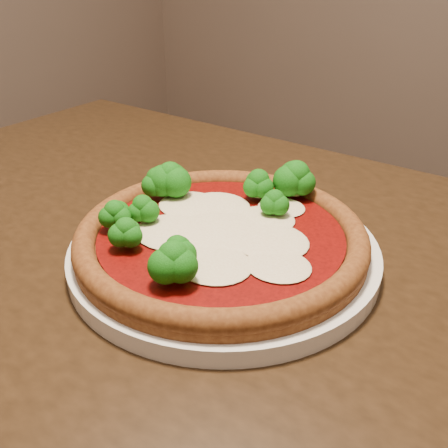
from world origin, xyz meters
The scene contains 3 objects.
dining_table centered at (-0.23, -0.04, 0.64)m, with size 1.13×0.78×0.75m.
plate centered at (-0.21, -0.01, 0.76)m, with size 0.31×0.31×0.02m, color silver.
pizza centered at (-0.22, -0.01, 0.78)m, with size 0.29×0.29×0.06m.
Camera 1 is at (0.03, -0.37, 1.03)m, focal length 40.00 mm.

